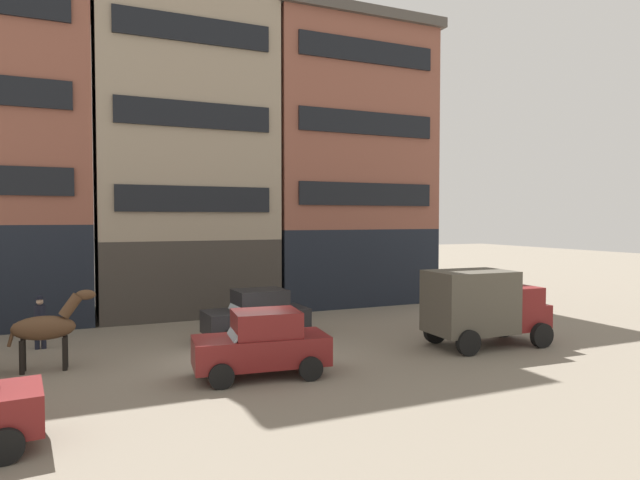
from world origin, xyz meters
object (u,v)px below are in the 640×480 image
object	(u,v)px
delivery_truck_near	(484,305)
sedan_dark	(257,315)
pedestrian_officer	(40,320)
fire_hydrant_curbside	(282,310)
draft_horse	(48,327)
sedan_parked_curb	(262,344)

from	to	relation	value
delivery_truck_near	sedan_dark	distance (m)	7.99
sedan_dark	pedestrian_officer	xyz separation A→B (m)	(-7.07, 1.68, 0.07)
pedestrian_officer	fire_hydrant_curbside	world-z (taller)	pedestrian_officer
delivery_truck_near	sedan_dark	bearing A→B (deg)	149.91
pedestrian_officer	fire_hydrant_curbside	xyz separation A→B (m)	(9.23, 1.65, -0.55)
pedestrian_officer	fire_hydrant_curbside	size ratio (longest dim) A/B	2.16
draft_horse	sedan_dark	world-z (taller)	draft_horse
draft_horse	fire_hydrant_curbside	size ratio (longest dim) A/B	2.83
sedan_parked_curb	fire_hydrant_curbside	world-z (taller)	sedan_parked_curb
draft_horse	fire_hydrant_curbside	xyz separation A→B (m)	(8.85, 4.67, -0.84)
draft_horse	sedan_parked_curb	size ratio (longest dim) A/B	0.61
delivery_truck_near	sedan_dark	xyz separation A→B (m)	(-6.90, 4.00, -0.51)
pedestrian_officer	draft_horse	bearing A→B (deg)	-82.93
sedan_dark	pedestrian_officer	size ratio (longest dim) A/B	2.10
draft_horse	pedestrian_officer	size ratio (longest dim) A/B	1.31
delivery_truck_near	sedan_dark	world-z (taller)	delivery_truck_near
draft_horse	sedan_dark	size ratio (longest dim) A/B	0.62
draft_horse	delivery_truck_near	size ratio (longest dim) A/B	0.53
delivery_truck_near	fire_hydrant_curbside	world-z (taller)	delivery_truck_near
pedestrian_officer	fire_hydrant_curbside	distance (m)	9.39
delivery_truck_near	sedan_dark	size ratio (longest dim) A/B	1.18
sedan_dark	draft_horse	bearing A→B (deg)	-168.67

